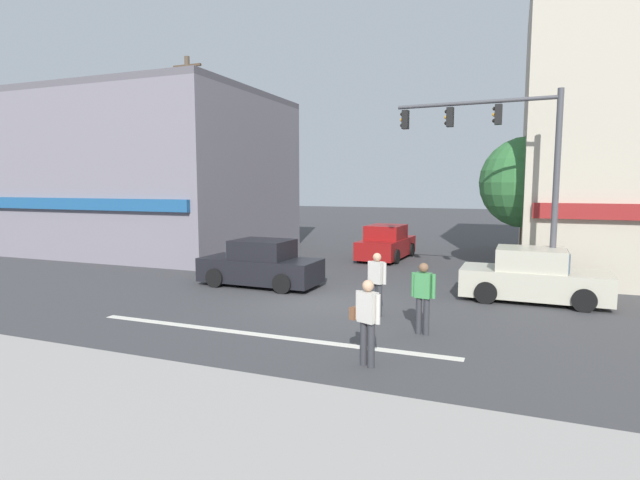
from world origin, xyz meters
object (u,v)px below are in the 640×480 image
object	(u,v)px
pedestrian_far_side	(423,294)
sedan_waiting_far	(386,244)
traffic_light_mast	(510,156)
sedan_crossing_center	(533,277)
utility_pole_near_left	(190,157)
pedestrian_mid_crossing	(377,280)
sedan_approaching_near	(261,265)
street_tree	(527,183)
pedestrian_foreground_with_bag	(367,317)

from	to	relation	value
pedestrian_far_side	sedan_waiting_far	bearing A→B (deg)	107.80
traffic_light_mast	sedan_waiting_far	size ratio (longest dim) A/B	1.47
sedan_crossing_center	pedestrian_far_side	world-z (taller)	pedestrian_far_side
utility_pole_near_left	sedan_crossing_center	world-z (taller)	utility_pole_near_left
pedestrian_mid_crossing	pedestrian_far_side	xyz separation A→B (m)	(1.42, -1.23, 0.00)
traffic_light_mast	sedan_approaching_near	world-z (taller)	traffic_light_mast
sedan_crossing_center	sedan_waiting_far	xyz separation A→B (m)	(-6.06, 6.70, 0.00)
street_tree	pedestrian_far_side	bearing A→B (deg)	-104.05
traffic_light_mast	pedestrian_foreground_with_bag	distance (m)	8.44
sedan_waiting_far	pedestrian_far_side	size ratio (longest dim) A/B	2.52
sedan_waiting_far	pedestrian_mid_crossing	size ratio (longest dim) A/B	2.52
sedan_approaching_near	sedan_waiting_far	distance (m)	8.00
sedan_approaching_near	pedestrian_mid_crossing	distance (m)	5.27
sedan_crossing_center	sedan_waiting_far	world-z (taller)	same
street_tree	pedestrian_mid_crossing	xyz separation A→B (m)	(-3.68, -7.82, -2.55)
street_tree	sedan_waiting_far	world-z (taller)	street_tree
sedan_waiting_far	pedestrian_far_side	world-z (taller)	pedestrian_far_side
sedan_crossing_center	street_tree	bearing A→B (deg)	92.54
pedestrian_mid_crossing	street_tree	bearing A→B (deg)	64.81
sedan_waiting_far	street_tree	bearing A→B (deg)	-20.11
sedan_waiting_far	pedestrian_mid_crossing	world-z (taller)	pedestrian_mid_crossing
utility_pole_near_left	pedestrian_mid_crossing	xyz separation A→B (m)	(10.28, -6.28, -3.70)
street_tree	pedestrian_mid_crossing	world-z (taller)	street_tree
traffic_light_mast	pedestrian_mid_crossing	xyz separation A→B (m)	(-3.10, -3.75, -3.35)
utility_pole_near_left	sedan_waiting_far	distance (m)	9.73
utility_pole_near_left	pedestrian_foreground_with_bag	size ratio (longest dim) A/B	5.39
pedestrian_foreground_with_bag	sedan_waiting_far	bearing A→B (deg)	102.21
traffic_light_mast	sedan_crossing_center	world-z (taller)	traffic_light_mast
street_tree	sedan_crossing_center	size ratio (longest dim) A/B	1.27
sedan_approaching_near	sedan_waiting_far	world-z (taller)	same
sedan_approaching_near	pedestrian_mid_crossing	bearing A→B (deg)	-26.85
sedan_approaching_near	pedestrian_far_side	world-z (taller)	pedestrian_far_side
traffic_light_mast	sedan_waiting_far	bearing A→B (deg)	130.32
sedan_approaching_near	pedestrian_far_side	size ratio (longest dim) A/B	2.48
traffic_light_mast	sedan_approaching_near	xyz separation A→B (m)	(-7.80, -1.37, -3.59)
pedestrian_far_side	sedan_crossing_center	bearing A→B (deg)	61.24
street_tree	utility_pole_near_left	xyz separation A→B (m)	(-13.96, -1.54, 1.15)
street_tree	pedestrian_foreground_with_bag	world-z (taller)	street_tree
traffic_light_mast	pedestrian_far_side	size ratio (longest dim) A/B	3.71
sedan_waiting_far	pedestrian_far_side	xyz separation A→B (m)	(3.59, -11.20, 0.24)
street_tree	sedan_waiting_far	bearing A→B (deg)	159.89
sedan_crossing_center	pedestrian_mid_crossing	world-z (taller)	pedestrian_mid_crossing
sedan_crossing_center	pedestrian_foreground_with_bag	world-z (taller)	pedestrian_foreground_with_bag
street_tree	utility_pole_near_left	world-z (taller)	utility_pole_near_left
traffic_light_mast	pedestrian_mid_crossing	distance (m)	5.91
sedan_crossing_center	pedestrian_far_side	xyz separation A→B (m)	(-2.47, -4.50, 0.24)
utility_pole_near_left	pedestrian_far_side	world-z (taller)	utility_pole_near_left
utility_pole_near_left	sedan_crossing_center	size ratio (longest dim) A/B	2.17
traffic_light_mast	street_tree	bearing A→B (deg)	81.90
pedestrian_mid_crossing	sedan_waiting_far	bearing A→B (deg)	102.33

